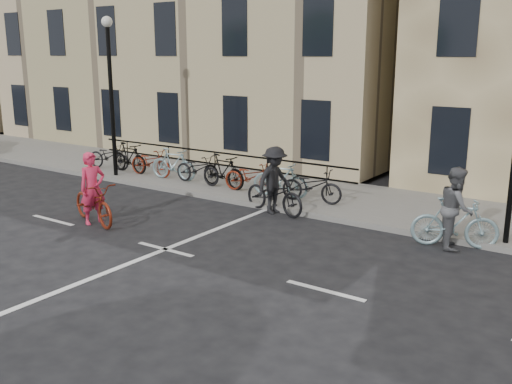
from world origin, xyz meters
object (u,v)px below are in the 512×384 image
Objects in this scene: cyclist_pink at (93,199)px; cyclist_dark at (274,187)px; lamp_post at (110,77)px; cyclist_grey at (455,215)px.

cyclist_pink is 4.74m from cyclist_dark.
lamp_post reaches higher than cyclist_dark.
lamp_post is 7.42m from cyclist_dark.
lamp_post is 2.45× the size of cyclist_dark.
cyclist_grey is 4.85m from cyclist_dark.
cyclist_grey is 0.91× the size of cyclist_dark.
cyclist_pink is at bearing -47.59° from lamp_post.
lamp_post is at bearing 58.22° from cyclist_pink.
lamp_post is 2.69× the size of cyclist_grey.
cyclist_dark is at bearing -27.81° from cyclist_pink.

